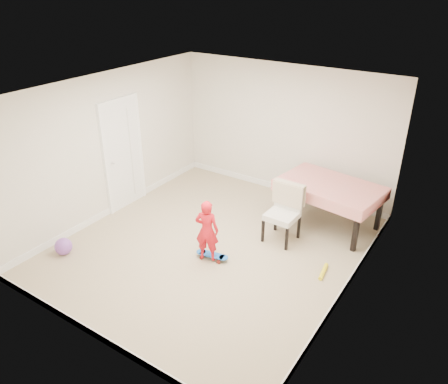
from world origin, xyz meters
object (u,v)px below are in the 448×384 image
Objects in this scene: dining_chair at (282,214)px; skateboard at (212,256)px; dining_table at (328,204)px; child at (207,232)px; balloon at (63,246)px.

dining_chair is 1.36m from skateboard.
dining_table is 1.02m from dining_chair.
dining_table is at bearing 50.97° from skateboard.
dining_chair reaches higher than dining_table.
balloon is at bearing 11.00° from child.
child is at bearing -110.77° from dining_table.
dining_chair reaches higher than skateboard.
child is at bearing 29.33° from balloon.
dining_table reaches higher than balloon.
dining_table is 4.53m from balloon.
dining_table is at bearing -137.41° from child.
child is (-0.70, -1.16, 0.01)m from dining_chair.
dining_table is 2.37m from child.
dining_table reaches higher than skateboard.
skateboard is at bearing -110.60° from dining_table.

